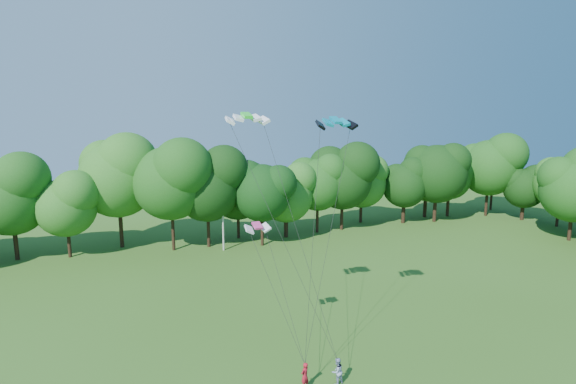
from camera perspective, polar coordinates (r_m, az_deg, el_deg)
name	(u,v)px	position (r m, az deg, el deg)	size (l,w,h in m)	color
utility_pole	(223,213)	(52.63, -8.29, -2.64)	(1.75, 0.29, 8.79)	#AAAAA1
kite_flyer_left	(305,376)	(28.31, 2.14, -22.28)	(0.60, 0.39, 1.63)	maroon
kite_flyer_right	(337,371)	(28.83, 6.26, -21.69)	(0.79, 0.62, 1.63)	#8C9BC3
kite_teal	(336,120)	(28.04, 6.06, 9.07)	(2.59, 1.40, 0.48)	#047791
kite_green	(247,115)	(28.59, -5.27, 9.68)	(2.76, 1.40, 0.43)	#22E629
kite_pink	(257,226)	(28.67, -3.93, -4.27)	(1.64, 0.81, 0.37)	#C53678
tree_back_center	(262,190)	(53.65, -3.35, 0.31)	(7.60, 7.60, 11.05)	black
tree_back_east	(427,171)	(71.77, 17.23, 2.61)	(7.98, 7.98, 11.60)	#341D14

